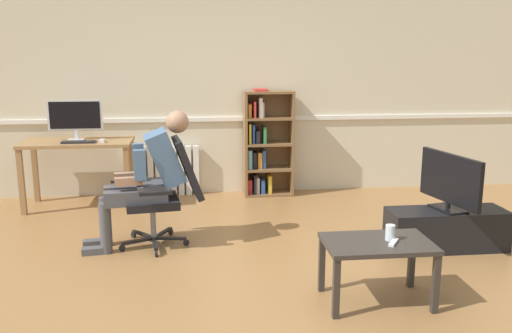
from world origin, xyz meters
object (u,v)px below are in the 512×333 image
at_px(computer_desk, 78,151).
at_px(bookshelf, 265,145).
at_px(tv_screen, 450,181).
at_px(keyboard, 79,142).
at_px(office_chair, 168,188).
at_px(imac_monitor, 75,117).
at_px(drinking_glass, 390,233).
at_px(radiator, 162,171).
at_px(person_seated, 147,176).
at_px(coffee_table, 377,250).
at_px(tv_stand, 446,229).
at_px(spare_remote, 393,242).
at_px(computer_mouse, 102,141).

height_order(computer_desk, bookshelf, bookshelf).
bearing_deg(bookshelf, tv_screen, -55.74).
bearing_deg(keyboard, office_chair, -49.93).
bearing_deg(imac_monitor, drinking_glass, -45.84).
distance_m(bookshelf, office_chair, 1.96).
bearing_deg(radiator, bookshelf, -4.57).
relative_size(keyboard, person_seated, 0.29).
distance_m(imac_monitor, coffee_table, 3.84).
bearing_deg(coffee_table, tv_screen, 44.49).
bearing_deg(tv_stand, bookshelf, 124.23).
distance_m(bookshelf, tv_stand, 2.50).
bearing_deg(keyboard, person_seated, -55.82).
relative_size(bookshelf, drinking_glass, 11.72).
relative_size(imac_monitor, tv_screen, 0.79).
distance_m(bookshelf, drinking_glass, 3.01).
distance_m(bookshelf, spare_remote, 3.08).
height_order(bookshelf, person_seated, bookshelf).
bearing_deg(tv_screen, imac_monitor, 50.10).
xyz_separation_m(person_seated, tv_stand, (2.65, -0.38, -0.47)).
height_order(person_seated, tv_screen, person_seated).
height_order(computer_desk, person_seated, person_seated).
bearing_deg(tv_stand, keyboard, 155.28).
height_order(office_chair, tv_screen, office_chair).
distance_m(office_chair, tv_stand, 2.53).
xyz_separation_m(radiator, person_seated, (-0.02, -1.76, 0.35)).
bearing_deg(computer_desk, bookshelf, 7.72).
distance_m(keyboard, bookshelf, 2.15).
height_order(radiator, drinking_glass, radiator).
relative_size(bookshelf, radiator, 1.45).
height_order(imac_monitor, drinking_glass, imac_monitor).
xyz_separation_m(computer_desk, person_seated, (0.88, -1.37, 0.01)).
xyz_separation_m(radiator, drinking_glass, (1.75, -3.07, 0.20)).
distance_m(radiator, office_chair, 1.75).
bearing_deg(computer_desk, computer_mouse, -22.48).
relative_size(office_chair, coffee_table, 1.31).
relative_size(bookshelf, tv_screen, 1.69).
bearing_deg(computer_mouse, coffee_table, -48.57).
height_order(keyboard, office_chair, office_chair).
distance_m(keyboard, tv_stand, 3.88).
height_order(keyboard, coffee_table, keyboard).
height_order(radiator, tv_stand, radiator).
height_order(tv_screen, coffee_table, tv_screen).
height_order(radiator, person_seated, person_seated).
relative_size(person_seated, spare_remote, 8.18).
relative_size(computer_desk, drinking_glass, 10.81).
distance_m(computer_desk, coffee_table, 3.72).
bearing_deg(imac_monitor, bookshelf, 5.62).
bearing_deg(bookshelf, spare_remote, -80.49).
bearing_deg(spare_remote, keyboard, 168.07).
height_order(imac_monitor, person_seated, person_seated).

